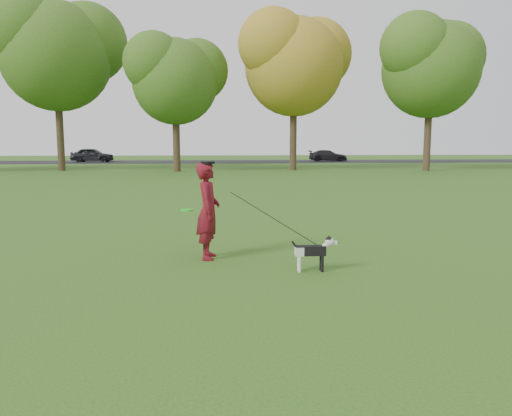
{
  "coord_description": "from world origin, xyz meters",
  "views": [
    {
      "loc": [
        -1.13,
        -8.31,
        2.12
      ],
      "look_at": [
        -0.51,
        0.21,
        0.95
      ],
      "focal_mm": 35.0,
      "sensor_mm": 36.0,
      "label": 1
    }
  ],
  "objects": [
    {
      "name": "car_left",
      "position": [
        -13.14,
        40.0,
        0.69
      ],
      "size": [
        3.99,
        1.78,
        1.33
      ],
      "primitive_type": "imported",
      "rotation": [
        0.0,
        0.0,
        1.52
      ],
      "color": "black",
      "rests_on": "road"
    },
    {
      "name": "man_held_items",
      "position": [
        -0.23,
        -0.02,
        0.8
      ],
      "size": [
        2.32,
        1.15,
        1.35
      ],
      "color": "#22E51D",
      "rests_on": "ground"
    },
    {
      "name": "man",
      "position": [
        -1.35,
        0.52,
        0.87
      ],
      "size": [
        0.46,
        0.66,
        1.73
      ],
      "primitive_type": "imported",
      "rotation": [
        0.0,
        0.0,
        1.5
      ],
      "color": "#5D0D0D",
      "rests_on": "ground"
    },
    {
      "name": "car_right",
      "position": [
        9.43,
        40.0,
        0.57
      ],
      "size": [
        3.86,
        1.8,
        1.09
      ],
      "primitive_type": "imported",
      "rotation": [
        0.0,
        0.0,
        1.5
      ],
      "color": "black",
      "rests_on": "road"
    },
    {
      "name": "road",
      "position": [
        0.0,
        40.0,
        0.01
      ],
      "size": [
        120.0,
        7.0,
        0.02
      ],
      "primitive_type": "cube",
      "color": "black",
      "rests_on": "ground"
    },
    {
      "name": "ground",
      "position": [
        0.0,
        0.0,
        0.0
      ],
      "size": [
        120.0,
        120.0,
        0.0
      ],
      "primitive_type": "plane",
      "color": "#285116",
      "rests_on": "ground"
    },
    {
      "name": "dog",
      "position": [
        0.38,
        -0.5,
        0.36
      ],
      "size": [
        0.77,
        0.15,
        0.59
      ],
      "color": "black",
      "rests_on": "ground"
    },
    {
      "name": "tree_row",
      "position": [
        -1.43,
        26.07,
        7.41
      ],
      "size": [
        51.74,
        8.86,
        12.01
      ],
      "color": "#38281C",
      "rests_on": "ground"
    }
  ]
}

